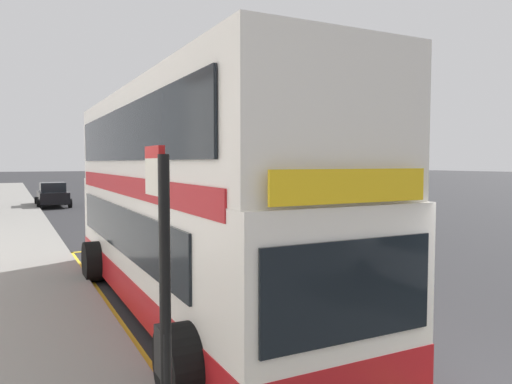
% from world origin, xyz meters
% --- Properties ---
extents(ground_plane, '(260.00, 260.00, 0.00)m').
position_xyz_m(ground_plane, '(0.00, 32.00, 0.00)').
color(ground_plane, '#28282B').
extents(double_decker_bus, '(3.24, 10.82, 4.40)m').
position_xyz_m(double_decker_bus, '(-2.46, 6.23, 2.06)').
color(double_decker_bus, white).
rests_on(double_decker_bus, ground).
extents(bus_bay_markings, '(2.89, 14.51, 0.01)m').
position_xyz_m(bus_bay_markings, '(-2.56, 6.33, 0.01)').
color(bus_bay_markings, yellow).
rests_on(bus_bay_markings, ground).
extents(bus_stop_sign, '(0.09, 0.51, 2.96)m').
position_xyz_m(bus_stop_sign, '(-4.60, 0.48, 1.85)').
color(bus_stop_sign, black).
rests_on(bus_stop_sign, pavement_near).
extents(parked_car_silver_kerbside, '(2.09, 4.20, 1.62)m').
position_xyz_m(parked_car_silver_kerbside, '(2.80, 36.46, 0.80)').
color(parked_car_silver_kerbside, '#B2B5BA').
rests_on(parked_car_silver_kerbside, ground).
extents(parked_car_black_ahead, '(2.09, 4.20, 1.62)m').
position_xyz_m(parked_car_black_ahead, '(-3.10, 31.42, 0.80)').
color(parked_car_black_ahead, black).
rests_on(parked_car_black_ahead, ground).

